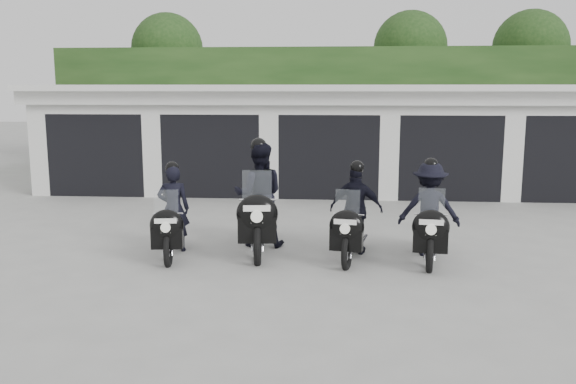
# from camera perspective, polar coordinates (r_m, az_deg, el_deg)

# --- Properties ---
(ground) EXTENTS (80.00, 80.00, 0.00)m
(ground) POSITION_cam_1_polar(r_m,az_deg,el_deg) (10.65, 3.43, -6.02)
(ground) COLOR #9B9C96
(ground) RESTS_ON ground
(garage_block) EXTENTS (16.40, 6.80, 2.96)m
(garage_block) POSITION_cam_1_polar(r_m,az_deg,el_deg) (18.37, 3.92, 5.15)
(garage_block) COLOR silver
(garage_block) RESTS_ON ground
(background_vegetation) EXTENTS (20.00, 3.90, 5.80)m
(background_vegetation) POSITION_cam_1_polar(r_m,az_deg,el_deg) (23.17, 5.00, 9.42)
(background_vegetation) COLOR #193513
(background_vegetation) RESTS_ON ground
(police_bike_a) EXTENTS (0.74, 1.90, 1.66)m
(police_bike_a) POSITION_cam_1_polar(r_m,az_deg,el_deg) (10.77, -10.81, -2.39)
(police_bike_a) COLOR black
(police_bike_a) RESTS_ON ground
(police_bike_b) EXTENTS (1.00, 2.37, 2.06)m
(police_bike_b) POSITION_cam_1_polar(r_m,az_deg,el_deg) (10.95, -2.76, -0.91)
(police_bike_b) COLOR black
(police_bike_b) RESTS_ON ground
(police_bike_c) EXTENTS (1.01, 1.94, 1.70)m
(police_bike_c) POSITION_cam_1_polar(r_m,az_deg,el_deg) (10.57, 6.25, -2.16)
(police_bike_c) COLOR black
(police_bike_c) RESTS_ON ground
(police_bike_d) EXTENTS (1.12, 2.02, 1.76)m
(police_bike_d) POSITION_cam_1_polar(r_m,az_deg,el_deg) (10.69, 13.09, -2.07)
(police_bike_d) COLOR black
(police_bike_d) RESTS_ON ground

